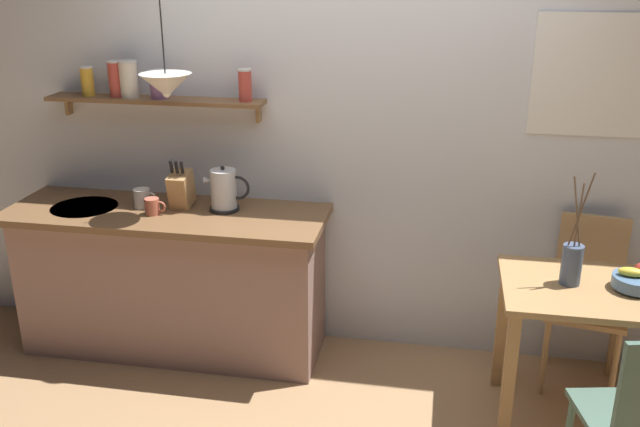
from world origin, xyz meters
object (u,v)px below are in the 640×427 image
(coffee_mug_by_sink, at_px, (142,198))
(coffee_mug_spare, at_px, (153,206))
(dining_chair_far, at_px, (587,293))
(twig_vase, at_px, (572,263))
(knife_block, at_px, (181,189))
(pendant_lamp, at_px, (166,85))
(electric_kettle, at_px, (224,190))
(dining_table, at_px, (597,314))
(fruit_bowl, at_px, (636,280))

(coffee_mug_by_sink, bearing_deg, coffee_mug_spare, -43.69)
(dining_chair_far, xyz_separation_m, twig_vase, (-0.18, -0.40, 0.34))
(twig_vase, bearing_deg, coffee_mug_spare, 174.27)
(knife_block, bearing_deg, coffee_mug_spare, -132.46)
(dining_chair_far, height_order, pendant_lamp, pendant_lamp)
(electric_kettle, relative_size, knife_block, 0.89)
(twig_vase, relative_size, knife_block, 1.90)
(twig_vase, relative_size, pendant_lamp, 1.10)
(dining_table, height_order, coffee_mug_by_sink, coffee_mug_by_sink)
(coffee_mug_by_sink, distance_m, coffee_mug_spare, 0.14)
(dining_chair_far, height_order, coffee_mug_by_sink, coffee_mug_by_sink)
(knife_block, bearing_deg, fruit_bowl, -8.73)
(knife_block, height_order, pendant_lamp, pendant_lamp)
(coffee_mug_by_sink, xyz_separation_m, pendant_lamp, (0.23, -0.09, 0.67))
(coffee_mug_spare, bearing_deg, twig_vase, -5.73)
(dining_table, relative_size, pendant_lamp, 1.82)
(coffee_mug_spare, bearing_deg, knife_block, 47.54)
(dining_chair_far, relative_size, fruit_bowl, 4.38)
(twig_vase, distance_m, knife_block, 2.12)
(dining_chair_far, height_order, knife_block, knife_block)
(dining_chair_far, distance_m, knife_block, 2.32)
(dining_table, distance_m, twig_vase, 0.29)
(fruit_bowl, bearing_deg, dining_table, -176.91)
(dining_table, height_order, electric_kettle, electric_kettle)
(knife_block, bearing_deg, coffee_mug_by_sink, -171.57)
(twig_vase, bearing_deg, pendant_lamp, 173.63)
(dining_chair_far, bearing_deg, dining_table, -94.46)
(dining_chair_far, relative_size, coffee_mug_by_sink, 6.76)
(dining_table, xyz_separation_m, coffee_mug_spare, (-2.35, 0.24, 0.32))
(twig_vase, bearing_deg, dining_chair_far, 66.08)
(dining_table, xyz_separation_m, coffee_mug_by_sink, (-2.46, 0.34, 0.32))
(fruit_bowl, bearing_deg, dining_chair_far, 105.50)
(twig_vase, height_order, knife_block, twig_vase)
(fruit_bowl, bearing_deg, twig_vase, 177.74)
(fruit_bowl, relative_size, electric_kettle, 0.82)
(electric_kettle, xyz_separation_m, knife_block, (-0.25, -0.01, -0.00))
(twig_vase, bearing_deg, electric_kettle, 168.89)
(electric_kettle, height_order, coffee_mug_spare, electric_kettle)
(coffee_mug_by_sink, xyz_separation_m, coffee_mug_spare, (0.10, -0.10, -0.01))
(dining_table, relative_size, fruit_bowl, 4.32)
(dining_table, height_order, pendant_lamp, pendant_lamp)
(dining_table, bearing_deg, electric_kettle, 169.14)
(electric_kettle, height_order, coffee_mug_by_sink, electric_kettle)
(dining_chair_far, bearing_deg, coffee_mug_spare, -175.65)
(dining_table, distance_m, pendant_lamp, 2.45)
(coffee_mug_by_sink, height_order, coffee_mug_spare, coffee_mug_by_sink)
(coffee_mug_by_sink, bearing_deg, fruit_bowl, -7.27)
(knife_block, bearing_deg, twig_vase, -9.63)
(dining_table, bearing_deg, knife_block, 170.50)
(electric_kettle, height_order, pendant_lamp, pendant_lamp)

